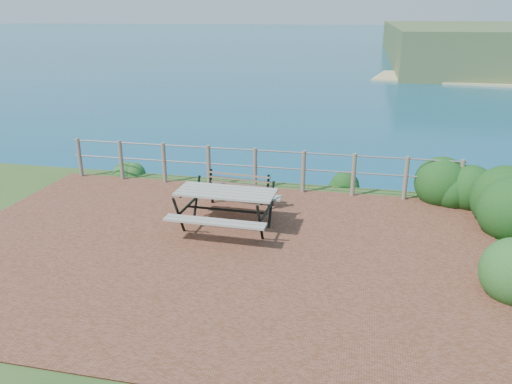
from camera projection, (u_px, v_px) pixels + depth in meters
ground at (215, 250)px, 8.92m from camera, size 10.00×7.00×0.12m
ocean at (364, 24)px, 192.86m from camera, size 1200.00×1200.00×0.00m
safety_railing at (255, 166)px, 11.81m from camera, size 9.40×0.10×1.00m
picnic_table at (226, 206)px, 9.56m from camera, size 1.89×1.62×0.79m
park_bench at (242, 182)px, 10.85m from camera, size 1.44×0.49×0.80m
shrub_right_edge at (456, 204)px, 11.05m from camera, size 1.18×1.18×1.68m
shrub_lip_west at (134, 173)px, 13.19m from camera, size 0.69×0.69×0.40m
shrub_lip_east at (348, 185)px, 12.31m from camera, size 0.78×0.78×0.53m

